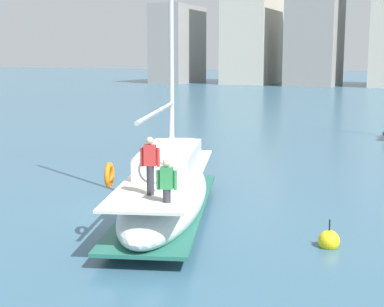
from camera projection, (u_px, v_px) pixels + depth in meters
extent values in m
plane|color=#38607A|center=(143.00, 212.00, 18.98)|extent=(400.00, 400.00, 0.00)
ellipsoid|color=silver|center=(167.00, 197.00, 18.10)|extent=(5.18, 9.88, 1.40)
cube|color=#236656|center=(167.00, 207.00, 18.15)|extent=(5.14, 9.70, 0.10)
cube|color=beige|center=(167.00, 174.00, 17.97)|extent=(4.85, 9.36, 0.08)
cube|color=silver|center=(170.00, 158.00, 18.61)|extent=(2.90, 4.63, 0.70)
cylinder|color=#B7B7BC|center=(157.00, 112.00, 15.96)|extent=(1.85, 5.53, 0.12)
cylinder|color=silver|center=(184.00, 139.00, 22.22)|extent=(0.88, 0.33, 0.06)
torus|color=orange|center=(109.00, 175.00, 15.42)|extent=(0.34, 0.71, 0.70)
cylinder|color=#33333D|center=(150.00, 180.00, 15.08)|extent=(0.20, 0.20, 0.80)
cube|color=red|center=(150.00, 155.00, 14.96)|extent=(0.37, 0.29, 0.56)
sphere|color=beige|center=(150.00, 141.00, 14.90)|extent=(0.20, 0.20, 0.20)
cylinder|color=red|center=(142.00, 157.00, 14.99)|extent=(0.09, 0.09, 0.50)
cylinder|color=red|center=(158.00, 157.00, 14.95)|extent=(0.09, 0.09, 0.50)
cylinder|color=#33333D|center=(167.00, 196.00, 14.35)|extent=(0.20, 0.20, 0.35)
cube|color=#338C4C|center=(167.00, 178.00, 14.27)|extent=(0.37, 0.29, 0.56)
sphere|color=beige|center=(167.00, 163.00, 14.21)|extent=(0.20, 0.20, 0.20)
cylinder|color=#338C4C|center=(158.00, 180.00, 14.31)|extent=(0.09, 0.09, 0.50)
cylinder|color=#338C4C|center=(175.00, 180.00, 14.26)|extent=(0.09, 0.09, 0.50)
torus|color=silver|center=(152.00, 170.00, 15.28)|extent=(0.74, 0.29, 0.76)
sphere|color=yellow|center=(329.00, 241.00, 15.43)|extent=(0.59, 0.59, 0.59)
cylinder|color=black|center=(329.00, 230.00, 15.38)|extent=(0.04, 0.04, 0.60)
cube|color=gray|center=(178.00, 44.00, 112.39)|extent=(6.52, 13.68, 14.99)
cube|color=beige|center=(254.00, 19.00, 107.68)|extent=(8.44, 15.59, 24.29)
cube|color=gray|center=(315.00, 32.00, 100.42)|extent=(8.44, 12.15, 18.89)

